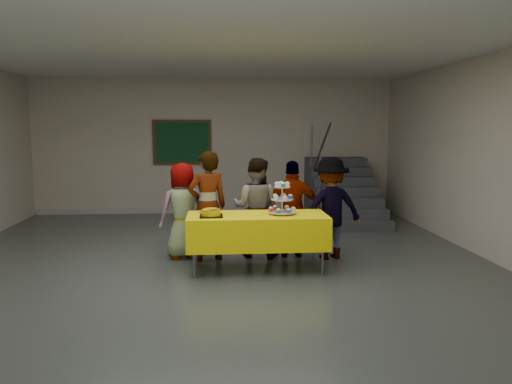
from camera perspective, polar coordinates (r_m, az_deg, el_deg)
room_shell at (r=6.31m, az=-4.94°, el=9.15°), size 10.00×10.04×3.02m
bake_table at (r=6.75m, az=0.14°, el=-4.38°), size 1.88×0.78×0.77m
cupcake_stand at (r=6.72m, az=3.00°, el=-1.06°), size 0.38×0.38×0.44m
bear_cake at (r=6.58m, az=-5.14°, el=-2.30°), size 0.32×0.36×0.12m
schoolchild_a at (r=7.48m, az=-8.36°, el=-2.09°), size 0.82×0.70×1.42m
schoolchild_b at (r=7.26m, az=-5.55°, el=-1.61°), size 0.67×0.54×1.60m
schoolchild_c at (r=7.45m, az=-0.02°, el=-1.79°), size 0.87×0.77×1.49m
schoolchild_d at (r=7.47m, az=4.25°, el=-1.95°), size 0.88×0.43×1.45m
schoolchild_e at (r=7.44m, az=8.51°, el=-1.83°), size 1.04×0.69×1.50m
staircase at (r=10.85m, az=9.69°, el=-0.35°), size 1.30×2.40×2.04m
noticeboard at (r=11.28m, az=-8.45°, el=5.64°), size 1.30×0.05×1.00m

